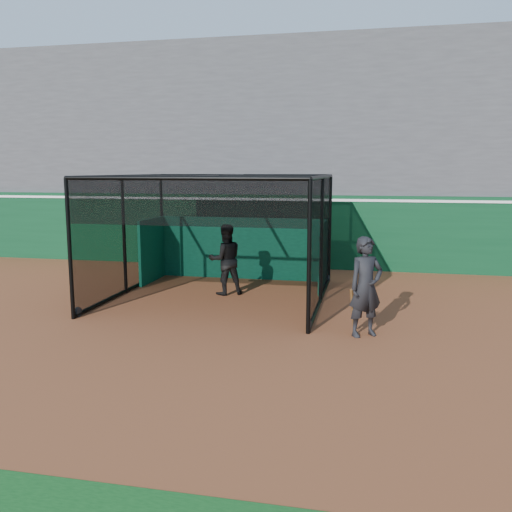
# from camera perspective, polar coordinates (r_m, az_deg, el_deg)

# --- Properties ---
(ground) EXTENTS (120.00, 120.00, 0.00)m
(ground) POSITION_cam_1_polar(r_m,az_deg,el_deg) (11.07, -7.81, -8.60)
(ground) COLOR brown
(ground) RESTS_ON ground
(outfield_wall) EXTENTS (50.00, 0.50, 2.50)m
(outfield_wall) POSITION_cam_1_polar(r_m,az_deg,el_deg) (18.88, 0.87, 2.81)
(outfield_wall) COLOR #0B3D1E
(outfield_wall) RESTS_ON ground
(grandstand) EXTENTS (50.00, 7.85, 8.95)m
(grandstand) POSITION_cam_1_polar(r_m,az_deg,el_deg) (22.51, 2.79, 11.94)
(grandstand) COLOR #4C4C4F
(grandstand) RESTS_ON ground
(batting_cage) EXTENTS (5.43, 5.54, 3.17)m
(batting_cage) POSITION_cam_1_polar(r_m,az_deg,el_deg) (14.16, -3.91, 1.90)
(batting_cage) COLOR black
(batting_cage) RESTS_ON ground
(batter) EXTENTS (1.16, 1.08, 1.91)m
(batter) POSITION_cam_1_polar(r_m,az_deg,el_deg) (14.59, -3.23, -0.38)
(batter) COLOR black
(batter) RESTS_ON ground
(on_deck_player) EXTENTS (0.89, 0.81, 2.03)m
(on_deck_player) POSITION_cam_1_polar(r_m,az_deg,el_deg) (11.11, 11.48, -3.21)
(on_deck_player) COLOR black
(on_deck_player) RESTS_ON ground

